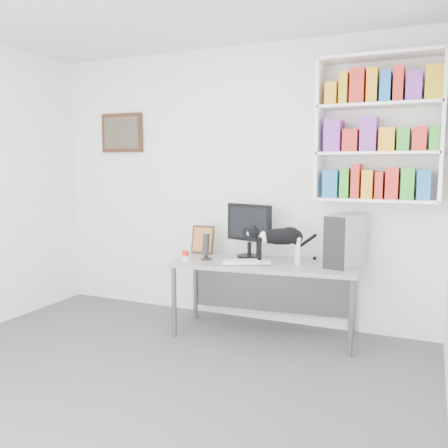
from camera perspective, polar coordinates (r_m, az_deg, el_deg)
The scene contains 11 objects.
room at distance 3.04m, azimuth -13.65°, elevation 3.19°, with size 4.01×4.01×2.70m.
bookshelf at distance 4.30m, azimuth 18.05°, elevation 10.79°, with size 1.03×0.28×1.24m, color white.
wall_art at distance 5.40m, azimuth -12.18°, elevation 10.66°, with size 0.52×0.04×0.42m, color #422415.
desk at distance 4.37m, azimuth 4.88°, elevation -8.99°, with size 1.63×0.64×0.68m, color gray.
monitor at distance 4.46m, azimuth 3.08°, elevation -0.77°, with size 0.49×0.23×0.52m, color black.
keyboard at distance 4.21m, azimuth 2.68°, elevation -4.58°, with size 0.42×0.16×0.03m, color silver.
pc_tower at distance 4.21m, azimuth 14.43°, elevation -1.89°, with size 0.20×0.45×0.45m, color #A5A5A9.
speaker at distance 4.37m, azimuth -2.18°, elevation -2.68°, with size 0.11×0.11×0.25m, color black.
leaning_print at distance 4.68m, azimuth -2.56°, elevation -1.82°, with size 0.23×0.09×0.29m, color #422415.
soup_can at distance 4.33m, azimuth -4.68°, elevation -3.84°, with size 0.06×0.06×0.09m, color #B8250F.
cat at distance 4.14m, azimuth 6.73°, elevation -2.64°, with size 0.55×0.15×0.34m, color black, non-canonical shape.
Camera 1 is at (1.83, -2.41, 1.54)m, focal length 38.00 mm.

